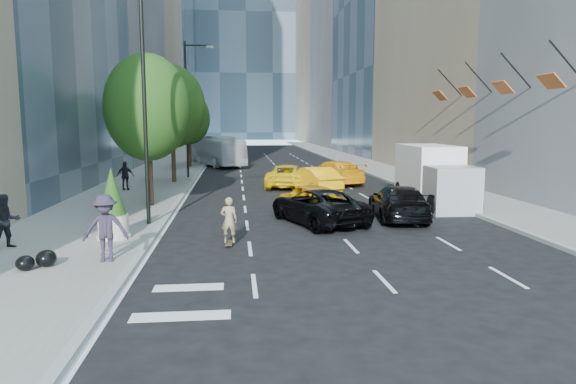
{
  "coord_description": "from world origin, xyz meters",
  "views": [
    {
      "loc": [
        -2.96,
        -17.04,
        4.25
      ],
      "look_at": [
        -0.95,
        2.37,
        1.6
      ],
      "focal_mm": 32.0,
      "sensor_mm": 36.0,
      "label": 1
    }
  ],
  "objects": [
    {
      "name": "sidewalk_right",
      "position": [
        10.0,
        30.0,
        0.07
      ],
      "size": [
        4.0,
        120.0,
        0.15
      ],
      "primitive_type": "cube",
      "color": "slate",
      "rests_on": "ground"
    },
    {
      "name": "taxi_c",
      "position": [
        0.5,
        16.53,
        0.75
      ],
      "size": [
        3.57,
        5.77,
        1.49
      ],
      "primitive_type": "imported",
      "rotation": [
        0.0,
        0.0,
        2.93
      ],
      "color": "yellow",
      "rests_on": "ground"
    },
    {
      "name": "taxi_a",
      "position": [
        0.5,
        6.5,
        0.72
      ],
      "size": [
        3.02,
        4.57,
        1.45
      ],
      "primitive_type": "imported",
      "rotation": [
        0.0,
        0.0,
        3.48
      ],
      "color": "#E7A00C",
      "rests_on": "ground"
    },
    {
      "name": "planter_shrub",
      "position": [
        -7.32,
        1.45,
        1.36
      ],
      "size": [
        1.06,
        1.06,
        2.53
      ],
      "color": "beige",
      "rests_on": "sidewalk_left"
    },
    {
      "name": "skateboarder",
      "position": [
        -3.2,
        0.49,
        0.8
      ],
      "size": [
        0.61,
        0.42,
        1.59
      ],
      "primitive_type": "imported",
      "rotation": [
        0.0,
        0.0,
        3.07
      ],
      "color": "#867554",
      "rests_on": "ground"
    },
    {
      "name": "lamp_far",
      "position": [
        -6.32,
        22.0,
        5.81
      ],
      "size": [
        2.13,
        0.22,
        10.0
      ],
      "color": "black",
      "rests_on": "sidewalk_left"
    },
    {
      "name": "taxi_d",
      "position": [
        3.86,
        17.82,
        0.81
      ],
      "size": [
        3.87,
        6.01,
        1.62
      ],
      "primitive_type": "imported",
      "rotation": [
        0.0,
        0.0,
        3.45
      ],
      "color": "#FFAB0D",
      "rests_on": "ground"
    },
    {
      "name": "facade_flags",
      "position": [
        10.64,
        10.0,
        6.18
      ],
      "size": [
        1.85,
        13.3,
        2.05
      ],
      "color": "black",
      "rests_on": "ground"
    },
    {
      "name": "sidewalk_left",
      "position": [
        -9.0,
        30.0,
        0.07
      ],
      "size": [
        6.0,
        120.0,
        0.15
      ],
      "primitive_type": "cube",
      "color": "slate",
      "rests_on": "ground"
    },
    {
      "name": "tree_mid",
      "position": [
        -7.2,
        19.0,
        5.32
      ],
      "size": [
        4.5,
        4.5,
        7.99
      ],
      "color": "black",
      "rests_on": "sidewalk_left"
    },
    {
      "name": "traffic_signal",
      "position": [
        -6.4,
        40.0,
        4.23
      ],
      "size": [
        2.48,
        0.53,
        5.2
      ],
      "color": "black",
      "rests_on": "sidewalk_left"
    },
    {
      "name": "city_bus",
      "position": [
        -4.8,
        34.15,
        1.46
      ],
      "size": [
        6.02,
        10.65,
        2.92
      ],
      "primitive_type": "imported",
      "rotation": [
        0.0,
        0.0,
        0.36
      ],
      "color": "silver",
      "rests_on": "ground"
    },
    {
      "name": "pedestrian_b",
      "position": [
        -9.62,
        14.85,
        1.03
      ],
      "size": [
        1.07,
        0.52,
        1.76
      ],
      "primitive_type": "imported",
      "rotation": [
        0.0,
        0.0,
        3.06
      ],
      "color": "black",
      "rests_on": "sidewalk_left"
    },
    {
      "name": "garbage_bags",
      "position": [
        -8.56,
        -2.26,
        0.38
      ],
      "size": [
        0.98,
        0.94,
        0.48
      ],
      "color": "black",
      "rests_on": "sidewalk_left"
    },
    {
      "name": "tower_right_far",
      "position": [
        22.0,
        98.0,
        25.0
      ],
      "size": [
        20.0,
        24.0,
        50.0
      ],
      "primitive_type": "cube",
      "color": "#84745B",
      "rests_on": "ground"
    },
    {
      "name": "pedestrian_c",
      "position": [
        -6.8,
        -1.72,
        1.16
      ],
      "size": [
        1.37,
        0.87,
        2.01
      ],
      "primitive_type": "imported",
      "rotation": [
        0.0,
        0.0,
        0.1
      ],
      "color": "#2A2234",
      "rests_on": "sidewalk_left"
    },
    {
      "name": "box_truck",
      "position": [
        7.21,
        8.3,
        1.56
      ],
      "size": [
        2.46,
        6.45,
        3.06
      ],
      "rotation": [
        0.0,
        0.0,
        -0.02
      ],
      "color": "silver",
      "rests_on": "ground"
    },
    {
      "name": "ground",
      "position": [
        0.0,
        0.0,
        0.0
      ],
      "size": [
        160.0,
        160.0,
        0.0
      ],
      "primitive_type": "plane",
      "color": "black",
      "rests_on": "ground"
    },
    {
      "name": "tree_far",
      "position": [
        -7.2,
        32.0,
        4.62
      ],
      "size": [
        3.9,
        3.9,
        6.92
      ],
      "color": "black",
      "rests_on": "sidewalk_left"
    },
    {
      "name": "black_sedan_lincoln",
      "position": [
        0.5,
        4.14,
        0.74
      ],
      "size": [
        4.12,
        5.83,
        1.48
      ],
      "primitive_type": "imported",
      "rotation": [
        0.0,
        0.0,
        3.49
      ],
      "color": "black",
      "rests_on": "ground"
    },
    {
      "name": "lamp_near",
      "position": [
        -6.32,
        4.0,
        5.81
      ],
      "size": [
        2.13,
        0.22,
        10.0
      ],
      "color": "black",
      "rests_on": "sidewalk_left"
    },
    {
      "name": "tree_near",
      "position": [
        -7.2,
        9.0,
        4.97
      ],
      "size": [
        4.2,
        4.2,
        7.46
      ],
      "color": "black",
      "rests_on": "sidewalk_left"
    },
    {
      "name": "pedestrian_a",
      "position": [
        -10.43,
        0.28,
        1.04
      ],
      "size": [
        1.1,
        1.08,
        1.79
      ],
      "primitive_type": "imported",
      "rotation": [
        0.0,
        0.0,
        0.69
      ],
      "color": "black",
      "rests_on": "sidewalk_left"
    },
    {
      "name": "taxi_b",
      "position": [
        1.81,
        14.0,
        0.78
      ],
      "size": [
        3.1,
        5.02,
        1.56
      ],
      "primitive_type": "imported",
      "rotation": [
        0.0,
        0.0,
        3.47
      ],
      "color": "#FFB10D",
      "rests_on": "ground"
    },
    {
      "name": "black_sedan_mercedes",
      "position": [
        4.2,
        4.7,
        0.75
      ],
      "size": [
        2.71,
        5.4,
        1.5
      ],
      "primitive_type": "imported",
      "rotation": [
        0.0,
        0.0,
        3.02
      ],
      "color": "black",
      "rests_on": "ground"
    }
  ]
}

